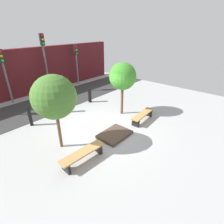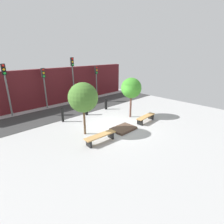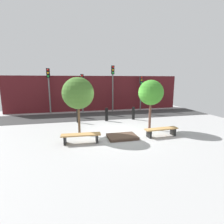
{
  "view_description": "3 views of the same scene",
  "coord_description": "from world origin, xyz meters",
  "px_view_note": "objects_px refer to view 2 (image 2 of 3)",
  "views": [
    {
      "loc": [
        -5.23,
        -5.21,
        4.54
      ],
      "look_at": [
        0.4,
        -0.38,
        0.91
      ],
      "focal_mm": 28.0,
      "sensor_mm": 36.0,
      "label": 1
    },
    {
      "loc": [
        -7.46,
        -7.51,
        4.59
      ],
      "look_at": [
        -0.26,
        -0.12,
        1.05
      ],
      "focal_mm": 28.0,
      "sensor_mm": 36.0,
      "label": 2
    },
    {
      "loc": [
        -2.49,
        -8.98,
        2.93
      ],
      "look_at": [
        -0.53,
        -0.85,
        1.36
      ],
      "focal_mm": 28.0,
      "sensor_mm": 36.0,
      "label": 3
    }
  ],
  "objects_px": {
    "bench_right": "(146,118)",
    "planter_bed": "(123,129)",
    "bollard_center": "(106,104)",
    "traffic_light_mid_west": "(44,81)",
    "bollard_left": "(86,109)",
    "bench_left": "(100,137)",
    "tree_behind_left_bench": "(83,98)",
    "bollard_far_left": "(62,115)",
    "traffic_light_west": "(6,81)",
    "tree_behind_right_bench": "(131,88)",
    "traffic_light_east": "(96,76)",
    "traffic_light_mid_east": "(73,72)"
  },
  "relations": [
    {
      "from": "bollard_left",
      "to": "bollard_far_left",
      "type": "bearing_deg",
      "value": 180.0
    },
    {
      "from": "bollard_far_left",
      "to": "traffic_light_west",
      "type": "distance_m",
      "value": 4.85
    },
    {
      "from": "bollard_center",
      "to": "bench_right",
      "type": "bearing_deg",
      "value": -89.42
    },
    {
      "from": "bench_left",
      "to": "bench_right",
      "type": "bearing_deg",
      "value": 3.53
    },
    {
      "from": "bench_right",
      "to": "tree_behind_left_bench",
      "type": "bearing_deg",
      "value": 157.87
    },
    {
      "from": "tree_behind_left_bench",
      "to": "bollard_far_left",
      "type": "distance_m",
      "value": 3.14
    },
    {
      "from": "traffic_light_east",
      "to": "bench_right",
      "type": "bearing_deg",
      "value": -105.05
    },
    {
      "from": "bollard_center",
      "to": "traffic_light_mid_west",
      "type": "xyz_separation_m",
      "value": [
        -3.42,
        3.8,
        1.89
      ]
    },
    {
      "from": "traffic_light_east",
      "to": "bench_left",
      "type": "bearing_deg",
      "value": -128.55
    },
    {
      "from": "bench_left",
      "to": "bench_right",
      "type": "distance_m",
      "value": 4.14
    },
    {
      "from": "tree_behind_left_bench",
      "to": "traffic_light_west",
      "type": "relative_size",
      "value": 0.8
    },
    {
      "from": "traffic_light_mid_east",
      "to": "traffic_light_mid_west",
      "type": "bearing_deg",
      "value": -179.97
    },
    {
      "from": "bollard_left",
      "to": "bench_left",
      "type": "bearing_deg",
      "value": -117.11
    },
    {
      "from": "planter_bed",
      "to": "traffic_light_mid_east",
      "type": "distance_m",
      "value": 8.24
    },
    {
      "from": "planter_bed",
      "to": "tree_behind_right_bench",
      "type": "xyz_separation_m",
      "value": [
        2.07,
        1.19,
        2.1
      ]
    },
    {
      "from": "traffic_light_mid_west",
      "to": "traffic_light_mid_east",
      "type": "relative_size",
      "value": 0.81
    },
    {
      "from": "planter_bed",
      "to": "tree_behind_right_bench",
      "type": "height_order",
      "value": "tree_behind_right_bench"
    },
    {
      "from": "bench_right",
      "to": "bollard_center",
      "type": "distance_m",
      "value": 4.04
    },
    {
      "from": "bench_right",
      "to": "traffic_light_west",
      "type": "distance_m",
      "value": 10.29
    },
    {
      "from": "bollard_center",
      "to": "traffic_light_mid_west",
      "type": "bearing_deg",
      "value": 132.0
    },
    {
      "from": "bollard_far_left",
      "to": "bollard_center",
      "type": "bearing_deg",
      "value": 0.0
    },
    {
      "from": "bench_right",
      "to": "planter_bed",
      "type": "height_order",
      "value": "bench_right"
    },
    {
      "from": "bollard_left",
      "to": "traffic_light_mid_west",
      "type": "relative_size",
      "value": 0.28
    },
    {
      "from": "traffic_light_west",
      "to": "bollard_center",
      "type": "bearing_deg",
      "value": -31.48
    },
    {
      "from": "bollard_left",
      "to": "bollard_center",
      "type": "relative_size",
      "value": 1.01
    },
    {
      "from": "bench_right",
      "to": "traffic_light_west",
      "type": "xyz_separation_m",
      "value": [
        -6.24,
        7.84,
        2.33
      ]
    },
    {
      "from": "bench_right",
      "to": "planter_bed",
      "type": "bearing_deg",
      "value": 170.95
    },
    {
      "from": "tree_behind_left_bench",
      "to": "traffic_light_east",
      "type": "distance_m",
      "value": 8.97
    },
    {
      "from": "traffic_light_mid_west",
      "to": "bollard_center",
      "type": "bearing_deg",
      "value": -48.0
    },
    {
      "from": "tree_behind_right_bench",
      "to": "traffic_light_mid_east",
      "type": "relative_size",
      "value": 0.7
    },
    {
      "from": "bench_right",
      "to": "traffic_light_mid_east",
      "type": "distance_m",
      "value": 8.26
    },
    {
      "from": "tree_behind_right_bench",
      "to": "tree_behind_left_bench",
      "type": "bearing_deg",
      "value": -180.0
    },
    {
      "from": "traffic_light_west",
      "to": "bollard_far_left",
      "type": "bearing_deg",
      "value": -60.5
    },
    {
      "from": "bench_left",
      "to": "traffic_light_mid_west",
      "type": "bearing_deg",
      "value": 88.6
    },
    {
      "from": "bollard_left",
      "to": "traffic_light_west",
      "type": "height_order",
      "value": "traffic_light_west"
    },
    {
      "from": "bollard_far_left",
      "to": "bollard_center",
      "type": "xyz_separation_m",
      "value": [
        4.05,
        0.0,
        -0.06
      ]
    },
    {
      "from": "bench_left",
      "to": "tree_behind_right_bench",
      "type": "xyz_separation_m",
      "value": [
        4.14,
        1.39,
        1.85
      ]
    },
    {
      "from": "bench_left",
      "to": "traffic_light_mid_west",
      "type": "distance_m",
      "value": 8.12
    },
    {
      "from": "bench_left",
      "to": "traffic_light_east",
      "type": "distance_m",
      "value": 10.2
    },
    {
      "from": "tree_behind_left_bench",
      "to": "tree_behind_right_bench",
      "type": "relative_size",
      "value": 1.05
    },
    {
      "from": "tree_behind_right_bench",
      "to": "traffic_light_west",
      "type": "xyz_separation_m",
      "value": [
        -6.24,
        6.44,
        0.47
      ]
    },
    {
      "from": "tree_behind_left_bench",
      "to": "traffic_light_west",
      "type": "distance_m",
      "value": 6.79
    },
    {
      "from": "bench_right",
      "to": "traffic_light_mid_east",
      "type": "relative_size",
      "value": 0.44
    },
    {
      "from": "bench_left",
      "to": "traffic_light_west",
      "type": "bearing_deg",
      "value": 108.58
    },
    {
      "from": "traffic_light_west",
      "to": "traffic_light_mid_west",
      "type": "height_order",
      "value": "traffic_light_west"
    },
    {
      "from": "bollard_far_left",
      "to": "traffic_light_west",
      "type": "height_order",
      "value": "traffic_light_west"
    },
    {
      "from": "tree_behind_left_bench",
      "to": "bollard_center",
      "type": "relative_size",
      "value": 3.31
    },
    {
      "from": "planter_bed",
      "to": "bollard_far_left",
      "type": "bearing_deg",
      "value": 117.83
    },
    {
      "from": "bollard_left",
      "to": "traffic_light_east",
      "type": "distance_m",
      "value": 5.92
    },
    {
      "from": "bollard_left",
      "to": "bollard_center",
      "type": "xyz_separation_m",
      "value": [
        2.03,
        0.0,
        -0.01
      ]
    }
  ]
}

